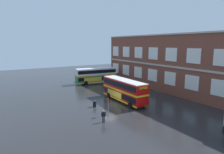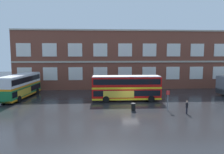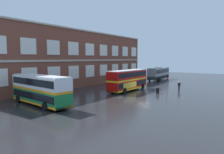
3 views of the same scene
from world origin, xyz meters
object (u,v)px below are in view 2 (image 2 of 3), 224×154
object	(u,v)px
waiting_passenger	(187,107)
double_decker_middle	(126,88)
bus_stand_flag	(168,98)
station_litter_bin	(133,107)
double_decker_near	(21,86)

from	to	relation	value
waiting_passenger	double_decker_middle	bearing A→B (deg)	129.74
bus_stand_flag	station_litter_bin	bearing A→B (deg)	179.11
waiting_passenger	bus_stand_flag	bearing A→B (deg)	135.63
station_litter_bin	bus_stand_flag	bearing A→B (deg)	-0.89
double_decker_middle	bus_stand_flag	size ratio (longest dim) A/B	4.09
double_decker_middle	station_litter_bin	bearing A→B (deg)	-88.51
double_decker_middle	bus_stand_flag	xyz separation A→B (m)	(4.82, -6.21, -0.51)
double_decker_near	waiting_passenger	world-z (taller)	double_decker_near
bus_stand_flag	double_decker_middle	bearing A→B (deg)	127.78
waiting_passenger	station_litter_bin	bearing A→B (deg)	163.77
double_decker_middle	waiting_passenger	world-z (taller)	double_decker_middle
waiting_passenger	station_litter_bin	distance (m)	6.81
waiting_passenger	station_litter_bin	xyz separation A→B (m)	(-6.53, 1.90, -0.41)
double_decker_middle	bus_stand_flag	distance (m)	7.88
double_decker_near	waiting_passenger	bearing A→B (deg)	-24.95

